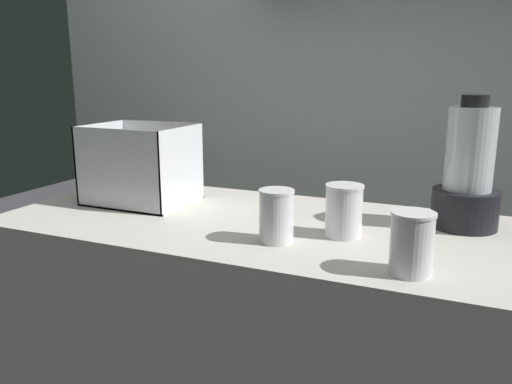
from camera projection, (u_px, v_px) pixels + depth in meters
counter at (256, 367)px, 1.49m from camera, size 1.40×0.64×0.90m
back_wall_unit at (335, 79)px, 1.98m from camera, size 2.60×0.24×2.50m
carrot_display_bin at (142, 178)px, 1.57m from camera, size 0.30×0.24×0.24m
blender_pitcher at (468, 177)px, 1.30m from camera, size 0.17×0.17×0.34m
juice_cup_orange_far_left at (276, 219)px, 1.20m from camera, size 0.09×0.09×0.13m
juice_cup_carrot_left at (344, 213)px, 1.24m from camera, size 0.09×0.09×0.13m
juice_cup_mango_middle at (411, 247)px, 1.01m from camera, size 0.09×0.09×0.13m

